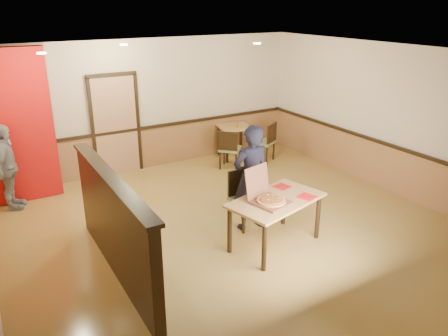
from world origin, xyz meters
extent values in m
plane|color=#A98741|center=(0.00, 0.00, 0.00)|extent=(7.00, 7.00, 0.00)
plane|color=black|center=(0.00, 0.00, 2.80)|extent=(7.00, 7.00, 0.00)
plane|color=beige|center=(0.00, 3.50, 1.40)|extent=(7.00, 0.00, 7.00)
plane|color=beige|center=(3.50, 0.00, 1.40)|extent=(0.00, 7.00, 7.00)
cube|color=#96653C|center=(0.00, 3.47, 0.45)|extent=(7.00, 0.04, 0.90)
cube|color=black|center=(0.00, 3.45, 0.92)|extent=(7.00, 0.06, 0.06)
cube|color=#96653C|center=(3.47, 0.00, 0.45)|extent=(0.04, 7.00, 0.90)
cube|color=black|center=(3.45, 0.00, 0.92)|extent=(0.06, 7.00, 0.06)
cube|color=tan|center=(-0.80, 3.46, 1.05)|extent=(0.90, 0.06, 2.10)
cube|color=black|center=(-2.00, -0.20, 0.70)|extent=(0.14, 3.00, 1.40)
cube|color=black|center=(-2.00, -0.20, 1.42)|extent=(0.20, 3.10, 0.05)
cube|color=red|center=(-2.90, 3.00, 1.40)|extent=(1.60, 0.20, 2.78)
cylinder|color=beige|center=(-2.30, 1.80, 2.78)|extent=(0.14, 0.14, 0.02)
cylinder|color=beige|center=(-0.80, 2.50, 2.78)|extent=(0.14, 0.14, 0.02)
cylinder|color=beige|center=(1.40, 1.50, 2.78)|extent=(0.14, 0.14, 0.02)
cube|color=tan|center=(0.29, -0.70, 0.75)|extent=(1.60, 1.15, 0.04)
cylinder|color=black|center=(-0.25, -1.18, 0.37)|extent=(0.07, 0.07, 0.73)
cylinder|color=black|center=(-0.41, -0.54, 0.37)|extent=(0.07, 0.07, 0.73)
cylinder|color=black|center=(0.99, -0.87, 0.37)|extent=(0.07, 0.07, 0.73)
cylinder|color=black|center=(0.83, -0.23, 0.37)|extent=(0.07, 0.07, 0.73)
cube|color=olive|center=(0.26, 0.03, 0.47)|extent=(0.49, 0.49, 0.06)
cube|color=black|center=(0.25, 0.25, 0.72)|extent=(0.45, 0.06, 0.45)
cylinder|color=black|center=(0.08, -0.17, 0.20)|extent=(0.04, 0.04, 0.41)
cylinder|color=black|center=(0.06, 0.22, 0.20)|extent=(0.04, 0.04, 0.41)
cylinder|color=black|center=(0.46, -0.15, 0.20)|extent=(0.04, 0.04, 0.41)
cylinder|color=black|center=(0.44, 0.23, 0.20)|extent=(0.04, 0.04, 0.41)
cube|color=olive|center=(1.44, 2.50, 0.44)|extent=(0.62, 0.62, 0.06)
cube|color=black|center=(1.30, 2.36, 0.68)|extent=(0.32, 0.32, 0.42)
cylinder|color=black|center=(1.69, 2.50, 0.19)|extent=(0.04, 0.04, 0.38)
cylinder|color=black|center=(1.44, 2.24, 0.19)|extent=(0.04, 0.04, 0.38)
cylinder|color=black|center=(1.44, 2.76, 0.19)|extent=(0.04, 0.04, 0.38)
cylinder|color=black|center=(1.18, 2.50, 0.19)|extent=(0.04, 0.04, 0.38)
cube|color=olive|center=(2.34, 2.50, 0.46)|extent=(0.62, 0.62, 0.06)
cube|color=black|center=(2.44, 2.32, 0.70)|extent=(0.40, 0.24, 0.44)
cylinder|color=black|center=(2.41, 2.76, 0.20)|extent=(0.04, 0.04, 0.40)
cylinder|color=black|center=(2.59, 2.43, 0.20)|extent=(0.04, 0.04, 0.40)
cylinder|color=black|center=(2.08, 2.57, 0.20)|extent=(0.04, 0.04, 0.40)
cylinder|color=black|center=(2.26, 2.24, 0.20)|extent=(0.04, 0.04, 0.40)
cube|color=tan|center=(1.89, 3.05, 0.75)|extent=(0.85, 0.85, 0.04)
cylinder|color=black|center=(1.56, 2.83, 0.36)|extent=(0.07, 0.07, 0.73)
cylinder|color=black|center=(1.67, 3.38, 0.36)|extent=(0.07, 0.07, 0.73)
cylinder|color=black|center=(2.10, 2.72, 0.36)|extent=(0.07, 0.07, 0.73)
cylinder|color=black|center=(2.22, 3.27, 0.36)|extent=(0.07, 0.07, 0.73)
imported|color=black|center=(0.28, -0.04, 0.88)|extent=(0.66, 0.45, 1.75)
imported|color=gray|center=(-3.00, 2.71, 0.78)|extent=(0.65, 0.99, 1.56)
cube|color=brown|center=(0.13, -0.80, 0.79)|extent=(0.57, 0.57, 0.03)
cube|color=brown|center=(0.06, -0.53, 1.04)|extent=(0.48, 0.20, 0.47)
cylinder|color=#E49153|center=(0.13, -0.80, 0.82)|extent=(0.52, 0.52, 0.03)
cube|color=red|center=(0.73, -0.88, 0.78)|extent=(0.30, 0.30, 0.01)
cylinder|color=silver|center=(0.70, -0.88, 0.78)|extent=(0.07, 0.20, 0.01)
cube|color=silver|center=(0.76, -0.88, 0.78)|extent=(0.08, 0.22, 0.00)
cube|color=red|center=(0.64, -0.39, 0.78)|extent=(0.28, 0.28, 0.01)
cylinder|color=silver|center=(0.61, -0.39, 0.78)|extent=(0.06, 0.19, 0.01)
cube|color=silver|center=(0.67, -0.39, 0.78)|extent=(0.07, 0.21, 0.00)
cylinder|color=brown|center=(1.89, 2.92, 0.84)|extent=(0.05, 0.05, 0.13)
camera|label=1|loc=(-3.35, -5.36, 3.51)|focal=35.00mm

